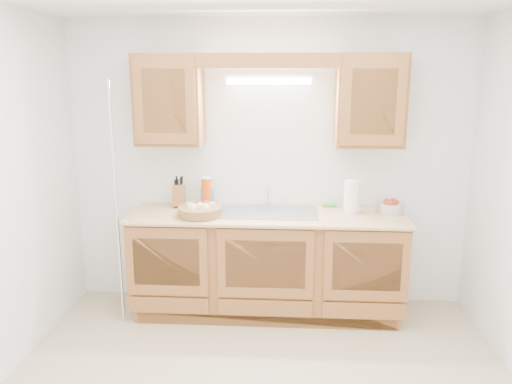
# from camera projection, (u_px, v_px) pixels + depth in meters

# --- Properties ---
(room) EXTENTS (3.52, 3.50, 2.50)m
(room) POSITION_uv_depth(u_px,v_px,m) (259.00, 210.00, 2.95)
(room) COLOR #C0AC8A
(room) RESTS_ON ground
(base_cabinets) EXTENTS (2.20, 0.60, 0.86)m
(base_cabinets) POSITION_uv_depth(u_px,v_px,m) (267.00, 264.00, 4.31)
(base_cabinets) COLOR #975E2C
(base_cabinets) RESTS_ON ground
(countertop) EXTENTS (2.30, 0.63, 0.04)m
(countertop) POSITION_uv_depth(u_px,v_px,m) (267.00, 215.00, 4.19)
(countertop) COLOR tan
(countertop) RESTS_ON base_cabinets
(upper_cabinet_left) EXTENTS (0.55, 0.33, 0.75)m
(upper_cabinet_left) POSITION_uv_depth(u_px,v_px,m) (169.00, 100.00, 4.17)
(upper_cabinet_left) COLOR #975E2C
(upper_cabinet_left) RESTS_ON room
(upper_cabinet_right) EXTENTS (0.55, 0.33, 0.75)m
(upper_cabinet_right) POSITION_uv_depth(u_px,v_px,m) (370.00, 101.00, 4.07)
(upper_cabinet_right) COLOR #975E2C
(upper_cabinet_right) RESTS_ON room
(valance) EXTENTS (2.20, 0.05, 0.12)m
(valance) POSITION_uv_depth(u_px,v_px,m) (268.00, 61.00, 3.91)
(valance) COLOR #975E2C
(valance) RESTS_ON room
(fluorescent_fixture) EXTENTS (0.76, 0.08, 0.08)m
(fluorescent_fixture) POSITION_uv_depth(u_px,v_px,m) (269.00, 79.00, 4.16)
(fluorescent_fixture) COLOR white
(fluorescent_fixture) RESTS_ON room
(sink) EXTENTS (0.84, 0.46, 0.36)m
(sink) POSITION_uv_depth(u_px,v_px,m) (267.00, 220.00, 4.22)
(sink) COLOR #9E9EA3
(sink) RESTS_ON countertop
(wire_shelf_pole) EXTENTS (0.03, 0.03, 2.00)m
(wire_shelf_pole) POSITION_uv_depth(u_px,v_px,m) (116.00, 207.00, 3.99)
(wire_shelf_pole) COLOR silver
(wire_shelf_pole) RESTS_ON ground
(outlet_plate) EXTENTS (0.08, 0.01, 0.12)m
(outlet_plate) POSITION_uv_depth(u_px,v_px,m) (377.00, 178.00, 4.37)
(outlet_plate) COLOR white
(outlet_plate) RESTS_ON room
(fruit_basket) EXTENTS (0.44, 0.44, 0.11)m
(fruit_basket) POSITION_uv_depth(u_px,v_px,m) (200.00, 210.00, 4.10)
(fruit_basket) COLOR olive
(fruit_basket) RESTS_ON countertop
(knife_block) EXTENTS (0.10, 0.16, 0.28)m
(knife_block) POSITION_uv_depth(u_px,v_px,m) (179.00, 195.00, 4.38)
(knife_block) COLOR #975E2C
(knife_block) RESTS_ON countertop
(orange_canister) EXTENTS (0.11, 0.11, 0.26)m
(orange_canister) POSITION_uv_depth(u_px,v_px,m) (207.00, 192.00, 4.37)
(orange_canister) COLOR #D14C0B
(orange_canister) RESTS_ON countertop
(soap_bottle) EXTENTS (0.13, 0.13, 0.22)m
(soap_bottle) POSITION_uv_depth(u_px,v_px,m) (207.00, 194.00, 4.40)
(soap_bottle) COLOR #277BC6
(soap_bottle) RESTS_ON countertop
(sponge) EXTENTS (0.12, 0.08, 0.02)m
(sponge) POSITION_uv_depth(u_px,v_px,m) (329.00, 205.00, 4.39)
(sponge) COLOR #CC333F
(sponge) RESTS_ON countertop
(paper_towel) EXTENTS (0.16, 0.16, 0.33)m
(paper_towel) POSITION_uv_depth(u_px,v_px,m) (352.00, 197.00, 4.17)
(paper_towel) COLOR silver
(paper_towel) RESTS_ON countertop
(apple_bowl) EXTENTS (0.29, 0.29, 0.12)m
(apple_bowl) POSITION_uv_depth(u_px,v_px,m) (390.00, 207.00, 4.18)
(apple_bowl) COLOR silver
(apple_bowl) RESTS_ON countertop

